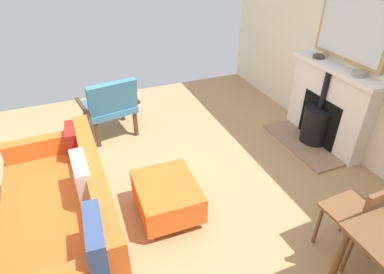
{
  "coord_description": "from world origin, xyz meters",
  "views": [
    {
      "loc": [
        0.52,
        2.42,
        2.33
      ],
      "look_at": [
        -0.43,
        0.07,
        0.7
      ],
      "focal_mm": 30.4,
      "sensor_mm": 36.0,
      "label": 1
    }
  ],
  "objects_px": {
    "sofa": "(65,213)",
    "armchair_accent": "(110,104)",
    "dining_chair_near_fireplace": "(364,215)",
    "ottoman": "(167,196)",
    "fireplace": "(325,111)",
    "mantel_bowl_near": "(319,56)",
    "mantel_bowl_far": "(358,74)"
  },
  "relations": [
    {
      "from": "sofa",
      "to": "armchair_accent",
      "type": "relative_size",
      "value": 2.14
    },
    {
      "from": "dining_chair_near_fireplace",
      "to": "ottoman",
      "type": "bearing_deg",
      "value": -40.04
    },
    {
      "from": "sofa",
      "to": "armchair_accent",
      "type": "xyz_separation_m",
      "value": [
        -0.67,
        -1.61,
        0.12
      ]
    },
    {
      "from": "armchair_accent",
      "to": "sofa",
      "type": "bearing_deg",
      "value": 67.3
    },
    {
      "from": "fireplace",
      "to": "armchair_accent",
      "type": "relative_size",
      "value": 1.53
    },
    {
      "from": "fireplace",
      "to": "mantel_bowl_near",
      "type": "xyz_separation_m",
      "value": [
        -0.02,
        -0.31,
        0.59
      ]
    },
    {
      "from": "sofa",
      "to": "dining_chair_near_fireplace",
      "type": "distance_m",
      "value": 2.37
    },
    {
      "from": "fireplace",
      "to": "sofa",
      "type": "xyz_separation_m",
      "value": [
        3.1,
        0.48,
        -0.09
      ]
    },
    {
      "from": "mantel_bowl_near",
      "to": "ottoman",
      "type": "height_order",
      "value": "mantel_bowl_near"
    },
    {
      "from": "mantel_bowl_near",
      "to": "armchair_accent",
      "type": "xyz_separation_m",
      "value": [
        2.44,
        -0.81,
        -0.56
      ]
    },
    {
      "from": "fireplace",
      "to": "ottoman",
      "type": "bearing_deg",
      "value": 12.17
    },
    {
      "from": "fireplace",
      "to": "dining_chair_near_fireplace",
      "type": "relative_size",
      "value": 1.53
    },
    {
      "from": "mantel_bowl_far",
      "to": "sofa",
      "type": "relative_size",
      "value": 0.08
    },
    {
      "from": "fireplace",
      "to": "armchair_accent",
      "type": "xyz_separation_m",
      "value": [
        2.42,
        -1.13,
        0.03
      ]
    },
    {
      "from": "sofa",
      "to": "ottoman",
      "type": "xyz_separation_m",
      "value": [
        -0.88,
        -0.01,
        -0.12
      ]
    },
    {
      "from": "armchair_accent",
      "to": "dining_chair_near_fireplace",
      "type": "bearing_deg",
      "value": 118.8
    },
    {
      "from": "sofa",
      "to": "armchair_accent",
      "type": "height_order",
      "value": "sofa"
    },
    {
      "from": "mantel_bowl_near",
      "to": "ottoman",
      "type": "relative_size",
      "value": 0.21
    },
    {
      "from": "fireplace",
      "to": "armchair_accent",
      "type": "height_order",
      "value": "fireplace"
    },
    {
      "from": "fireplace",
      "to": "ottoman",
      "type": "relative_size",
      "value": 1.89
    },
    {
      "from": "mantel_bowl_far",
      "to": "ottoman",
      "type": "height_order",
      "value": "mantel_bowl_far"
    },
    {
      "from": "mantel_bowl_near",
      "to": "dining_chair_near_fireplace",
      "type": "xyz_separation_m",
      "value": [
        0.99,
        1.83,
        -0.53
      ]
    },
    {
      "from": "mantel_bowl_far",
      "to": "dining_chair_near_fireplace",
      "type": "distance_m",
      "value": 1.66
    },
    {
      "from": "ottoman",
      "to": "sofa",
      "type": "bearing_deg",
      "value": 0.49
    },
    {
      "from": "ottoman",
      "to": "armchair_accent",
      "type": "relative_size",
      "value": 0.81
    },
    {
      "from": "mantel_bowl_near",
      "to": "ottoman",
      "type": "xyz_separation_m",
      "value": [
        2.23,
        0.79,
        -0.8
      ]
    },
    {
      "from": "mantel_bowl_far",
      "to": "dining_chair_near_fireplace",
      "type": "xyz_separation_m",
      "value": [
        0.99,
        1.22,
        -0.54
      ]
    },
    {
      "from": "sofa",
      "to": "dining_chair_near_fireplace",
      "type": "height_order",
      "value": "sofa"
    },
    {
      "from": "mantel_bowl_near",
      "to": "dining_chair_near_fireplace",
      "type": "distance_m",
      "value": 2.15
    },
    {
      "from": "fireplace",
      "to": "armchair_accent",
      "type": "bearing_deg",
      "value": -24.91
    },
    {
      "from": "mantel_bowl_near",
      "to": "mantel_bowl_far",
      "type": "relative_size",
      "value": 1.0
    },
    {
      "from": "fireplace",
      "to": "sofa",
      "type": "relative_size",
      "value": 0.72
    }
  ]
}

